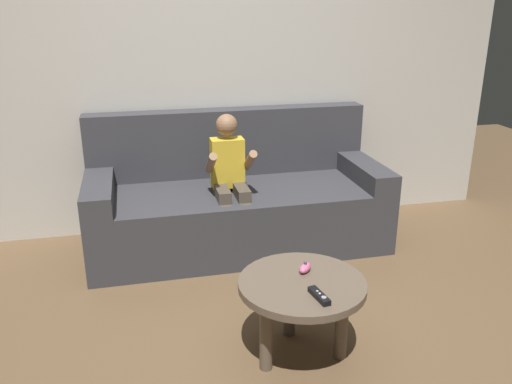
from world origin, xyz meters
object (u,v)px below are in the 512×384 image
at_px(person_seated_on_couch, 230,177).
at_px(game_remote_black_near_edge, 319,296).
at_px(coffee_table, 301,293).
at_px(nunchuk_pink, 305,268).
at_px(couch, 236,201).

xyz_separation_m(person_seated_on_couch, game_remote_black_near_edge, (0.14, -1.29, -0.12)).
bearing_deg(coffee_table, person_seated_on_couch, 95.69).
xyz_separation_m(game_remote_black_near_edge, nunchuk_pink, (0.02, 0.24, 0.01)).
bearing_deg(nunchuk_pink, game_remote_black_near_edge, -94.01).
height_order(couch, nunchuk_pink, couch).
xyz_separation_m(coffee_table, nunchuk_pink, (0.04, 0.08, 0.09)).
xyz_separation_m(coffee_table, game_remote_black_near_edge, (0.02, -0.16, 0.08)).
distance_m(couch, person_seated_on_couch, 0.30).
bearing_deg(person_seated_on_couch, game_remote_black_near_edge, -83.99).
bearing_deg(person_seated_on_couch, nunchuk_pink, -81.76).
relative_size(person_seated_on_couch, game_remote_black_near_edge, 6.38).
relative_size(game_remote_black_near_edge, nunchuk_pink, 1.49).
bearing_deg(coffee_table, couch, 91.72).
height_order(couch, person_seated_on_couch, person_seated_on_couch).
xyz_separation_m(person_seated_on_couch, coffee_table, (0.11, -1.13, -0.20)).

